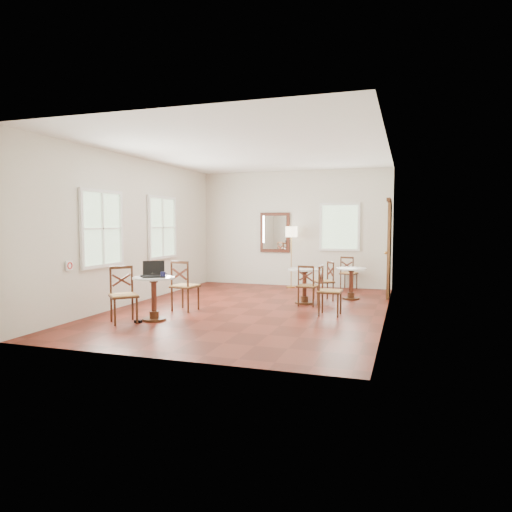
{
  "coord_description": "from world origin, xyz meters",
  "views": [
    {
      "loc": [
        2.84,
        -8.44,
        1.66
      ],
      "look_at": [
        0.0,
        0.3,
        1.0
      ],
      "focal_mm": 32.73,
      "sensor_mm": 36.0,
      "label": 1
    }
  ],
  "objects": [
    {
      "name": "chair_near_b",
      "position": [
        -1.62,
        -1.84,
        0.46
      ],
      "size": [
        0.61,
        0.61,
        0.93
      ],
      "rotation": [
        0.0,
        0.0,
        0.77
      ],
      "color": "#3F200F",
      "rests_on": "ground"
    },
    {
      "name": "water_glass",
      "position": [
        -1.24,
        -1.54,
        0.79
      ],
      "size": [
        0.05,
        0.05,
        0.09
      ],
      "primitive_type": "cylinder",
      "color": "white",
      "rests_on": "cafe_table_near"
    },
    {
      "name": "chair_near_a",
      "position": [
        -1.14,
        -0.57,
        0.47
      ],
      "size": [
        0.49,
        0.49,
        0.95
      ],
      "rotation": [
        0.0,
        0.0,
        3.02
      ],
      "color": "#3F200F",
      "rests_on": "ground"
    },
    {
      "name": "chair_mid_b",
      "position": [
        1.52,
        -0.17,
        0.44
      ],
      "size": [
        0.41,
        0.41,
        0.89
      ],
      "rotation": [
        0.0,
        0.0,
        1.56
      ],
      "color": "#3F200F",
      "rests_on": "ground"
    },
    {
      "name": "chair_back_a",
      "position": [
        1.47,
        3.22,
        0.41
      ],
      "size": [
        0.45,
        0.45,
        0.83
      ],
      "rotation": [
        0.0,
        0.0,
        2.93
      ],
      "color": "#3F200F",
      "rests_on": "ground"
    },
    {
      "name": "laptop",
      "position": [
        -1.25,
        -1.49,
        0.81
      ],
      "size": [
        0.47,
        0.45,
        0.26
      ],
      "rotation": [
        0.0,
        0.0,
        0.52
      ],
      "color": "black",
      "rests_on": "cafe_table_near"
    },
    {
      "name": "navy_mug",
      "position": [
        -1.04,
        -1.54,
        0.79
      ],
      "size": [
        0.12,
        0.08,
        0.1
      ],
      "color": "#0F1034",
      "rests_on": "cafe_table_near"
    },
    {
      "name": "ground",
      "position": [
        0.0,
        0.0,
        0.0
      ],
      "size": [
        7.0,
        7.0,
        0.0
      ],
      "primitive_type": "plane",
      "color": "#59190F",
      "rests_on": "ground"
    },
    {
      "name": "cafe_table_near",
      "position": [
        -1.22,
        -1.53,
        0.46
      ],
      "size": [
        0.7,
        0.7,
        0.74
      ],
      "color": "#3F200F",
      "rests_on": "ground"
    },
    {
      "name": "chair_back_b",
      "position": [
        1.17,
        1.43,
        0.41
      ],
      "size": [
        0.53,
        0.53,
        0.83
      ],
      "rotation": [
        0.0,
        0.0,
        -1.01
      ],
      "color": "#3F200F",
      "rests_on": "ground"
    },
    {
      "name": "cafe_table_mid",
      "position": [
        0.86,
        0.88,
        0.45
      ],
      "size": [
        0.68,
        0.68,
        0.72
      ],
      "color": "#3F200F",
      "rests_on": "ground"
    },
    {
      "name": "chair_mid_a",
      "position": [
        0.97,
        0.65,
        0.41
      ],
      "size": [
        0.42,
        0.42,
        0.81
      ],
      "rotation": [
        0.0,
        0.0,
        3.03
      ],
      "color": "#3F200F",
      "rests_on": "ground"
    },
    {
      "name": "power_adapter",
      "position": [
        -1.38,
        -1.78,
        0.02
      ],
      "size": [
        0.11,
        0.07,
        0.05
      ],
      "primitive_type": "cube",
      "color": "black",
      "rests_on": "ground"
    },
    {
      "name": "floor_lamp",
      "position": [
        0.02,
        3.15,
        1.32
      ],
      "size": [
        0.3,
        0.3,
        1.56
      ],
      "color": "#BF8C3F",
      "rests_on": "ground"
    },
    {
      "name": "cafe_table_back",
      "position": [
        1.7,
        1.75,
        0.42
      ],
      "size": [
        0.64,
        0.64,
        0.68
      ],
      "color": "#3F200F",
      "rests_on": "ground"
    },
    {
      "name": "mouse",
      "position": [
        -1.41,
        -1.59,
        0.76
      ],
      "size": [
        0.1,
        0.06,
        0.04
      ],
      "primitive_type": "ellipsoid",
      "rotation": [
        0.0,
        0.0,
        -0.01
      ],
      "color": "black",
      "rests_on": "cafe_table_near"
    },
    {
      "name": "room_shell",
      "position": [
        -0.06,
        0.27,
        1.89
      ],
      "size": [
        5.02,
        7.02,
        3.01
      ],
      "color": "beige",
      "rests_on": "ground"
    }
  ]
}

